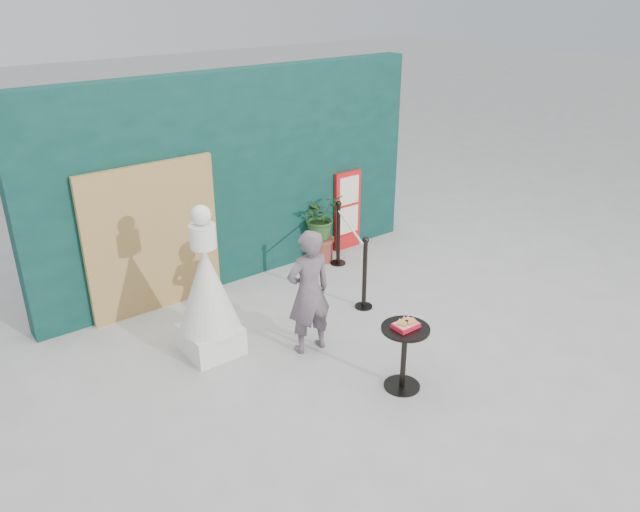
# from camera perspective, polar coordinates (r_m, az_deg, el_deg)

# --- Properties ---
(ground) EXTENTS (60.00, 60.00, 0.00)m
(ground) POSITION_cam_1_polar(r_m,az_deg,el_deg) (7.30, 5.82, -10.30)
(ground) COLOR #ADAAA5
(ground) RESTS_ON ground
(back_wall) EXTENTS (6.00, 0.30, 3.00)m
(back_wall) POSITION_cam_1_polar(r_m,az_deg,el_deg) (8.95, -7.66, 7.04)
(back_wall) COLOR #092C29
(back_wall) RESTS_ON ground
(bamboo_fence) EXTENTS (1.80, 0.08, 2.00)m
(bamboo_fence) POSITION_cam_1_polar(r_m,az_deg,el_deg) (8.37, -15.02, 1.51)
(bamboo_fence) COLOR tan
(bamboo_fence) RESTS_ON ground
(woman) EXTENTS (0.60, 0.43, 1.54)m
(woman) POSITION_cam_1_polar(r_m,az_deg,el_deg) (7.24, -1.03, -3.32)
(woman) COLOR #67585F
(woman) RESTS_ON ground
(menu_board) EXTENTS (0.50, 0.07, 1.30)m
(menu_board) POSITION_cam_1_polar(r_m,az_deg,el_deg) (10.10, 2.53, 4.17)
(menu_board) COLOR red
(menu_board) RESTS_ON ground
(statue) EXTENTS (0.73, 0.73, 1.86)m
(statue) POSITION_cam_1_polar(r_m,az_deg,el_deg) (7.31, -10.23, -3.55)
(statue) COLOR white
(statue) RESTS_ON ground
(cafe_table) EXTENTS (0.52, 0.52, 0.75)m
(cafe_table) POSITION_cam_1_polar(r_m,az_deg,el_deg) (6.78, 7.71, -8.33)
(cafe_table) COLOR black
(cafe_table) RESTS_ON ground
(food_basket) EXTENTS (0.26, 0.19, 0.11)m
(food_basket) POSITION_cam_1_polar(r_m,az_deg,el_deg) (6.63, 7.85, -6.22)
(food_basket) COLOR red
(food_basket) RESTS_ON cafe_table
(planter) EXTENTS (0.64, 0.56, 1.09)m
(planter) POSITION_cam_1_polar(r_m,az_deg,el_deg) (9.64, 0.04, 3.08)
(planter) COLOR brown
(planter) RESTS_ON ground
(stanchion_barrier) EXTENTS (0.84, 1.54, 1.03)m
(stanchion_barrier) POSITION_cam_1_polar(r_m,az_deg,el_deg) (8.93, 2.81, 0.28)
(stanchion_barrier) COLOR black
(stanchion_barrier) RESTS_ON ground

